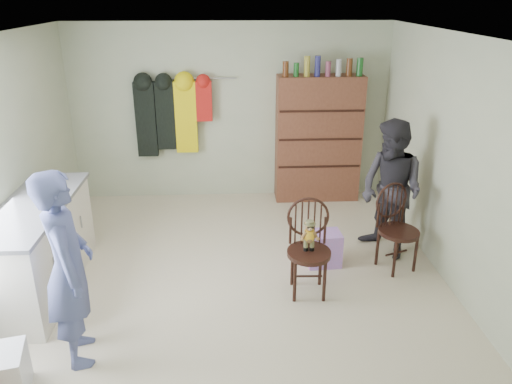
{
  "coord_description": "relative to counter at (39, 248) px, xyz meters",
  "views": [
    {
      "loc": [
        0.0,
        -4.54,
        2.87
      ],
      "look_at": [
        0.25,
        0.2,
        0.95
      ],
      "focal_mm": 35.0,
      "sensor_mm": 36.0,
      "label": 1
    }
  ],
  "objects": [
    {
      "name": "ground_plane",
      "position": [
        1.95,
        0.0,
        -0.47
      ],
      "size": [
        5.0,
        5.0,
        0.0
      ],
      "primitive_type": "plane",
      "color": "beige",
      "rests_on": "ground"
    },
    {
      "name": "room_walls",
      "position": [
        1.95,
        0.53,
        1.11
      ],
      "size": [
        5.0,
        5.0,
        5.0
      ],
      "color": "beige",
      "rests_on": "ground"
    },
    {
      "name": "counter",
      "position": [
        0.0,
        0.0,
        0.0
      ],
      "size": [
        0.64,
        1.86,
        0.94
      ],
      "color": "silver",
      "rests_on": "ground"
    },
    {
      "name": "chair_front",
      "position": [
        2.7,
        -0.17,
        0.08
      ],
      "size": [
        0.45,
        0.45,
        0.98
      ],
      "rotation": [
        0.0,
        0.0,
        -0.04
      ],
      "color": "black",
      "rests_on": "ground"
    },
    {
      "name": "chair_far",
      "position": [
        3.73,
        0.26,
        0.04
      ],
      "size": [
        0.55,
        0.55,
        0.96
      ],
      "rotation": [
        0.0,
        0.0,
        0.38
      ],
      "color": "black",
      "rests_on": "ground"
    },
    {
      "name": "striped_bag",
      "position": [
        2.97,
        0.35,
        -0.28
      ],
      "size": [
        0.38,
        0.31,
        0.39
      ],
      "primitive_type": "cube",
      "rotation": [
        0.0,
        0.0,
        0.07
      ],
      "color": "#E572C5",
      "rests_on": "ground"
    },
    {
      "name": "person_left",
      "position": [
        0.65,
        -1.05,
        0.36
      ],
      "size": [
        0.56,
        0.7,
        1.66
      ],
      "primitive_type": "imported",
      "rotation": [
        0.0,
        0.0,
        1.88
      ],
      "color": "#4E568F",
      "rests_on": "ground"
    },
    {
      "name": "person_right",
      "position": [
        3.74,
        0.57,
        0.32
      ],
      "size": [
        0.91,
        0.97,
        1.59
      ],
      "primitive_type": "imported",
      "rotation": [
        0.0,
        0.0,
        -1.03
      ],
      "color": "#2D2B33",
      "rests_on": "ground"
    },
    {
      "name": "dresser",
      "position": [
        3.2,
        2.3,
        0.44
      ],
      "size": [
        1.2,
        0.39,
        2.07
      ],
      "color": "brown",
      "rests_on": "ground"
    },
    {
      "name": "coat_rack",
      "position": [
        1.12,
        2.38,
        0.78
      ],
      "size": [
        1.42,
        0.12,
        1.09
      ],
      "color": "#99999E",
      "rests_on": "ground"
    }
  ]
}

